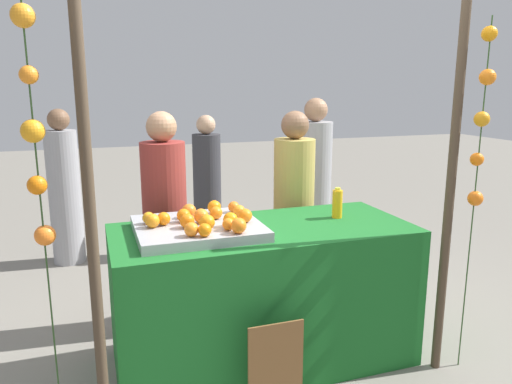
{
  "coord_description": "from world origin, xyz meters",
  "views": [
    {
      "loc": [
        -1.01,
        -2.82,
        1.81
      ],
      "look_at": [
        0.0,
        0.15,
        1.11
      ],
      "focal_mm": 34.5,
      "sensor_mm": 36.0,
      "label": 1
    }
  ],
  "objects_px": {
    "stall_counter": "(263,295)",
    "orange_1": "(245,216)",
    "orange_0": "(201,216)",
    "vendor_left": "(166,229)",
    "vendor_right": "(293,219)",
    "chalkboard_sign": "(275,371)",
    "juice_bottle": "(337,204)"
  },
  "relations": [
    {
      "from": "stall_counter",
      "to": "orange_1",
      "type": "height_order",
      "value": "orange_1"
    },
    {
      "from": "stall_counter",
      "to": "orange_0",
      "type": "bearing_deg",
      "value": 176.94
    },
    {
      "from": "orange_0",
      "to": "vendor_left",
      "type": "distance_m",
      "value": 0.75
    },
    {
      "from": "orange_0",
      "to": "orange_1",
      "type": "relative_size",
      "value": 1.06
    },
    {
      "from": "vendor_left",
      "to": "vendor_right",
      "type": "bearing_deg",
      "value": -1.92
    },
    {
      "from": "stall_counter",
      "to": "orange_1",
      "type": "relative_size",
      "value": 22.17
    },
    {
      "from": "chalkboard_sign",
      "to": "vendor_left",
      "type": "bearing_deg",
      "value": 106.58
    },
    {
      "from": "stall_counter",
      "to": "chalkboard_sign",
      "type": "relative_size",
      "value": 3.33
    },
    {
      "from": "chalkboard_sign",
      "to": "orange_1",
      "type": "bearing_deg",
      "value": 90.19
    },
    {
      "from": "juice_bottle",
      "to": "stall_counter",
      "type": "bearing_deg",
      "value": -173.45
    },
    {
      "from": "chalkboard_sign",
      "to": "vendor_right",
      "type": "relative_size",
      "value": 0.36
    },
    {
      "from": "juice_bottle",
      "to": "vendor_right",
      "type": "bearing_deg",
      "value": 95.05
    },
    {
      "from": "stall_counter",
      "to": "orange_1",
      "type": "distance_m",
      "value": 0.58
    },
    {
      "from": "juice_bottle",
      "to": "chalkboard_sign",
      "type": "xyz_separation_m",
      "value": [
        -0.69,
        -0.63,
        -0.74
      ]
    },
    {
      "from": "stall_counter",
      "to": "juice_bottle",
      "type": "relative_size",
      "value": 9.11
    },
    {
      "from": "chalkboard_sign",
      "to": "vendor_left",
      "type": "distance_m",
      "value": 1.42
    },
    {
      "from": "orange_1",
      "to": "vendor_left",
      "type": "distance_m",
      "value": 0.89
    },
    {
      "from": "orange_0",
      "to": "chalkboard_sign",
      "type": "distance_m",
      "value": 0.99
    },
    {
      "from": "stall_counter",
      "to": "vendor_left",
      "type": "bearing_deg",
      "value": 125.96
    },
    {
      "from": "juice_bottle",
      "to": "chalkboard_sign",
      "type": "distance_m",
      "value": 1.19
    },
    {
      "from": "stall_counter",
      "to": "orange_1",
      "type": "bearing_deg",
      "value": -161.01
    },
    {
      "from": "chalkboard_sign",
      "to": "vendor_right",
      "type": "height_order",
      "value": "vendor_right"
    },
    {
      "from": "juice_bottle",
      "to": "orange_0",
      "type": "bearing_deg",
      "value": -177.45
    },
    {
      "from": "juice_bottle",
      "to": "vendor_right",
      "type": "xyz_separation_m",
      "value": [
        -0.05,
        0.62,
        -0.27
      ]
    },
    {
      "from": "orange_0",
      "to": "chalkboard_sign",
      "type": "height_order",
      "value": "orange_0"
    },
    {
      "from": "orange_0",
      "to": "vendor_right",
      "type": "distance_m",
      "value": 1.14
    },
    {
      "from": "orange_0",
      "to": "vendor_left",
      "type": "xyz_separation_m",
      "value": [
        -0.12,
        0.69,
        -0.27
      ]
    },
    {
      "from": "chalkboard_sign",
      "to": "vendor_right",
      "type": "distance_m",
      "value": 1.48
    },
    {
      "from": "orange_0",
      "to": "juice_bottle",
      "type": "xyz_separation_m",
      "value": [
        0.95,
        0.04,
        -0.01
      ]
    },
    {
      "from": "juice_bottle",
      "to": "vendor_left",
      "type": "relative_size",
      "value": 0.13
    },
    {
      "from": "stall_counter",
      "to": "juice_bottle",
      "type": "height_order",
      "value": "juice_bottle"
    },
    {
      "from": "orange_0",
      "to": "vendor_right",
      "type": "relative_size",
      "value": 0.06
    }
  ]
}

